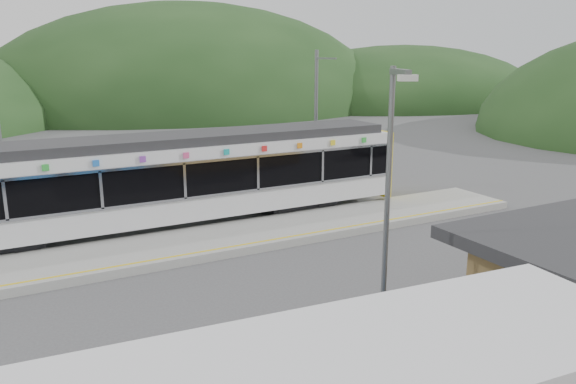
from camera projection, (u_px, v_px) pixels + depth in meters
name	position (u px, v px, depth m)	size (l,w,h in m)	color
ground	(265.00, 272.00, 18.00)	(120.00, 120.00, 0.00)	#4C4C4F
hills	(337.00, 209.00, 25.36)	(146.00, 149.00, 26.00)	#1E3D19
platform	(226.00, 239.00, 20.79)	(26.00, 3.20, 0.30)	#9E9E99
yellow_line	(240.00, 245.00, 19.64)	(26.00, 0.10, 0.01)	yellow
train	(161.00, 179.00, 21.91)	(20.44, 3.01, 3.74)	black
catenary_mast_west	(0.00, 140.00, 21.24)	(0.18, 1.80, 7.00)	slate
catenary_mast_east	(316.00, 120.00, 27.66)	(0.18, 1.80, 7.00)	slate
lamp_post	(391.00, 196.00, 11.77)	(0.54, 1.20, 6.59)	slate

